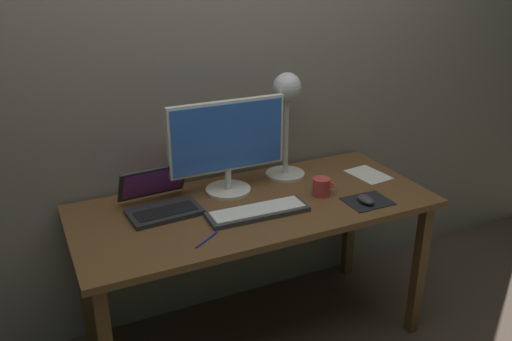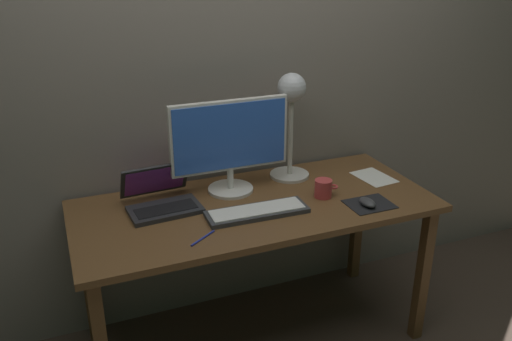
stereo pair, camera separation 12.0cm
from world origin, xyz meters
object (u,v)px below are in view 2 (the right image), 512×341
Objects in this scene: laptop at (160,195)px; mouse at (368,202)px; coffee_mug at (324,188)px; desk_lamp at (291,106)px; pen at (203,238)px; keyboard_main at (257,212)px; monitor at (230,142)px.

mouse is (0.84, -0.35, -0.03)m from laptop.
desk_lamp is at bearing 98.70° from coffee_mug.
mouse is at bearing -68.32° from desk_lamp.
mouse reaches higher than pen.
mouse is 0.69× the size of pen.
desk_lamp reaches higher than mouse.
desk_lamp is (0.67, 0.09, 0.31)m from laptop.
coffee_mug is (0.71, -0.18, -0.01)m from laptop.
laptop is 2.31× the size of pen.
laptop reaches higher than coffee_mug.
desk_lamp is 0.81m from pen.
mouse reaches higher than keyboard_main.
coffee_mug is (0.35, 0.05, 0.03)m from keyboard_main.
laptop is at bearing -174.04° from monitor.
mouse is 0.21m from coffee_mug.
monitor is 0.35m from keyboard_main.
pen is (-0.75, -0.00, -0.02)m from mouse.
monitor is 0.52m from pen.
laptop reaches higher than mouse.
desk_lamp is 0.58m from mouse.
monitor is 5.73× the size of mouse.
laptop is 0.73m from coffee_mug.
mouse is (0.50, -0.38, -0.22)m from monitor.
desk_lamp is (0.33, 0.05, 0.12)m from monitor.
laptop is at bearing 157.67° from mouse.
laptop is (-0.36, 0.23, 0.04)m from keyboard_main.
mouse is at bearing -13.48° from keyboard_main.
mouse is at bearing -22.33° from laptop.
keyboard_main is 4.62× the size of mouse.
desk_lamp is 5.40× the size of mouse.
desk_lamp is at bearing 111.68° from mouse.
monitor is 0.48m from coffee_mug.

